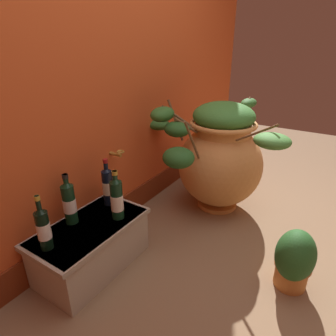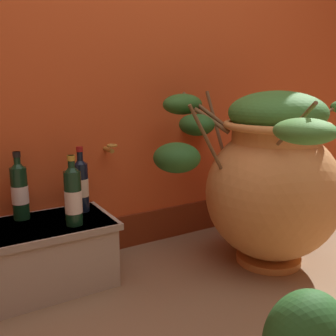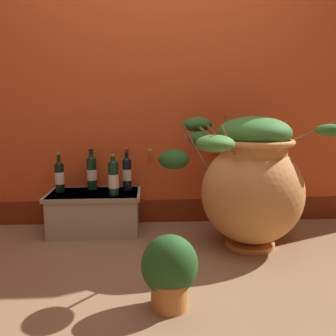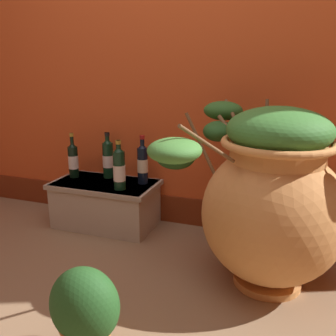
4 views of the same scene
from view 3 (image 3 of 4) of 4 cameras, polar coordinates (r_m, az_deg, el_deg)
The scene contains 9 objects.
ground_plane at distance 2.04m, azimuth -0.74°, elevation -18.57°, with size 7.00×7.00×0.00m, color #896B4C.
back_wall at distance 3.00m, azimuth -1.89°, elevation 16.07°, with size 4.40×0.33×2.60m.
terracotta_urn at distance 2.48m, azimuth 13.08°, elevation -1.99°, with size 1.28×1.20×0.91m.
stone_ledge at distance 2.83m, azimuth -11.74°, elevation -6.71°, with size 0.71×0.39×0.31m.
wine_bottle_left at distance 2.85m, azimuth -17.09°, elevation -1.16°, with size 0.07×0.07×0.32m.
wine_bottle_middle at distance 2.65m, azimuth -8.80°, elevation -1.41°, with size 0.08×0.08×0.32m.
wine_bottle_right at distance 2.87m, azimuth -12.20°, elevation -0.56°, with size 0.08×0.08×0.32m.
wine_bottle_back at distance 2.80m, azimuth -6.63°, elevation -0.68°, with size 0.07×0.07×0.33m.
potted_shrub at distance 1.77m, azimuth 0.26°, elevation -16.34°, with size 0.28×0.22×0.37m.
Camera 3 is at (-0.08, -1.78, 0.98)m, focal length 37.79 mm.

